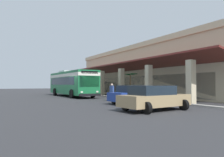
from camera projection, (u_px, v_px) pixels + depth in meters
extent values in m
plane|color=#2D2D30|center=(133.00, 96.00, 26.66)|extent=(120.00, 120.00, 0.00)
cube|color=#9E998E|center=(106.00, 96.00, 26.80)|extent=(36.41, 0.50, 0.12)
cube|color=#C6B793|center=(162.00, 74.00, 31.71)|extent=(30.34, 12.00, 6.27)
cube|color=beige|center=(162.00, 51.00, 31.81)|extent=(30.64, 12.30, 0.60)
cube|color=#C6B793|center=(77.00, 83.00, 38.20)|extent=(0.55, 0.55, 3.45)
cube|color=#C6B793|center=(88.00, 83.00, 33.81)|extent=(0.55, 0.55, 3.45)
cube|color=#C6B793|center=(102.00, 83.00, 29.43)|extent=(0.55, 0.55, 3.45)
cube|color=#C6B793|center=(121.00, 83.00, 25.04)|extent=(0.55, 0.55, 3.45)
cube|color=#C6B793|center=(149.00, 83.00, 20.66)|extent=(0.55, 0.55, 3.45)
cube|color=#C6B793|center=(191.00, 82.00, 16.27)|extent=(0.55, 0.55, 3.45)
cube|color=#5B1E19|center=(120.00, 67.00, 27.95)|extent=(30.34, 3.16, 0.82)
cube|color=#19232D|center=(130.00, 85.00, 28.70)|extent=(25.49, 0.08, 2.40)
cube|color=#196638|center=(72.00, 83.00, 26.78)|extent=(11.04, 2.73, 2.75)
cube|color=silver|center=(72.00, 76.00, 26.81)|extent=(11.06, 2.75, 0.36)
cube|color=#19232D|center=(71.00, 81.00, 27.05)|extent=(9.28, 2.73, 0.90)
cube|color=#19232D|center=(89.00, 81.00, 22.09)|extent=(0.10, 2.24, 1.20)
cube|color=black|center=(90.00, 72.00, 22.11)|extent=(0.09, 1.94, 0.28)
cube|color=black|center=(90.00, 95.00, 21.94)|extent=(0.24, 2.45, 0.24)
cube|color=silver|center=(97.00, 92.00, 22.47)|extent=(0.06, 0.24, 0.16)
cube|color=silver|center=(82.00, 92.00, 21.56)|extent=(0.06, 0.24, 0.16)
cube|color=silver|center=(68.00, 72.00, 28.11)|extent=(2.43, 1.82, 0.24)
cylinder|color=black|center=(93.00, 93.00, 24.28)|extent=(1.00, 0.30, 1.00)
cylinder|color=black|center=(72.00, 94.00, 22.98)|extent=(1.00, 0.30, 1.00)
cylinder|color=black|center=(73.00, 92.00, 30.05)|extent=(1.00, 0.30, 1.00)
cylinder|color=black|center=(55.00, 92.00, 28.74)|extent=(1.00, 0.30, 1.00)
cube|color=navy|center=(136.00, 96.00, 16.46)|extent=(2.22, 4.56, 0.66)
cube|color=#19232D|center=(134.00, 89.00, 16.36)|extent=(1.82, 2.61, 0.54)
cylinder|color=black|center=(142.00, 99.00, 18.05)|extent=(0.64, 0.22, 0.64)
cylinder|color=black|center=(158.00, 100.00, 16.58)|extent=(0.64, 0.22, 0.64)
cylinder|color=black|center=(114.00, 100.00, 16.31)|extent=(0.64, 0.22, 0.64)
cylinder|color=black|center=(129.00, 102.00, 14.85)|extent=(0.64, 0.22, 0.64)
cube|color=#9E845B|center=(155.00, 100.00, 12.36)|extent=(2.11, 4.52, 0.66)
cube|color=#19232D|center=(152.00, 90.00, 12.26)|extent=(1.75, 2.57, 0.54)
cylinder|color=black|center=(161.00, 103.00, 13.93)|extent=(0.64, 0.22, 0.64)
cylinder|color=black|center=(184.00, 105.00, 12.44)|extent=(0.64, 0.22, 0.64)
cylinder|color=black|center=(125.00, 105.00, 12.26)|extent=(0.64, 0.22, 0.64)
cylinder|color=black|center=(147.00, 108.00, 10.77)|extent=(0.64, 0.22, 0.64)
cylinder|color=#38383D|center=(111.00, 97.00, 19.18)|extent=(0.16, 0.16, 0.80)
cylinder|color=#38383D|center=(112.00, 97.00, 19.42)|extent=(0.16, 0.16, 0.80)
cube|color=#334C8C|center=(112.00, 89.00, 19.32)|extent=(0.47, 0.22, 0.60)
sphere|color=beige|center=(112.00, 85.00, 19.33)|extent=(0.22, 0.22, 0.22)
cylinder|color=#334C8C|center=(113.00, 89.00, 19.05)|extent=(0.09, 0.09, 0.54)
cylinder|color=#334C8C|center=(111.00, 89.00, 19.59)|extent=(0.09, 0.09, 0.54)
cube|color=#4C4742|center=(130.00, 96.00, 24.45)|extent=(0.78, 0.78, 0.46)
cylinder|color=#332319|center=(130.00, 94.00, 24.46)|extent=(0.67, 0.67, 0.02)
cylinder|color=brown|center=(130.00, 84.00, 24.49)|extent=(0.16, 0.16, 2.16)
ellipsoid|color=#195123|center=(133.00, 74.00, 24.14)|extent=(0.92, 0.26, 0.16)
ellipsoid|color=#195123|center=(134.00, 74.00, 24.72)|extent=(0.32, 1.02, 0.17)
ellipsoid|color=#195123|center=(129.00, 75.00, 24.89)|extent=(0.83, 0.31, 0.14)
ellipsoid|color=#195123|center=(127.00, 74.00, 24.35)|extent=(0.26, 0.76, 0.15)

